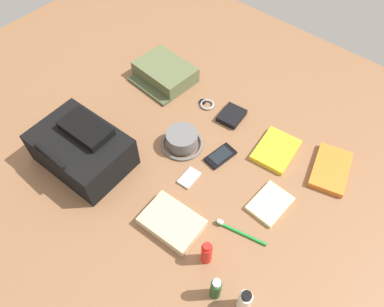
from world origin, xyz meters
TOP-DOWN VIEW (x-y plane):
  - ground_plane at (0.00, 0.00)m, footprint 2.64×2.02m
  - backpack at (0.31, 0.27)m, footprint 0.36×0.26m
  - toiletry_pouch at (0.40, -0.27)m, footprint 0.27×0.24m
  - bucket_hat at (0.08, -0.03)m, footprint 0.17×0.17m
  - toothpaste_tube at (-0.46, 0.31)m, footprint 0.04×0.04m
  - shampoo_bottle at (-0.38, 0.33)m, footprint 0.03×0.03m
  - sunscreen_spray at (-0.29, 0.27)m, footprint 0.03×0.03m
  - paperback_novel at (-0.43, -0.30)m, footprint 0.18×0.23m
  - travel_guidebook at (-0.22, -0.24)m, footprint 0.16×0.20m
  - cell_phone at (-0.08, -0.08)m, footprint 0.08×0.13m
  - media_player at (-0.05, 0.07)m, footprint 0.06×0.09m
  - wristwatch at (0.14, -0.26)m, footprint 0.07×0.06m
  - toothbrush at (-0.31, 0.13)m, footprint 0.18×0.05m
  - wallet at (0.02, -0.27)m, footprint 0.10×0.12m
  - notepad at (-0.34, -0.03)m, footprint 0.12×0.15m
  - folded_towel at (-0.13, 0.25)m, footprint 0.21×0.15m

SIDE VIEW (x-z plane):
  - ground_plane at x=0.00m, z-range -0.02..0.00m
  - media_player at x=-0.05m, z-range 0.00..0.01m
  - wristwatch at x=0.14m, z-range 0.00..0.01m
  - cell_phone at x=-0.08m, z-range 0.00..0.01m
  - toothbrush at x=-0.31m, z-range 0.00..0.02m
  - notepad at x=-0.34m, z-range 0.00..0.02m
  - travel_guidebook at x=-0.22m, z-range 0.00..0.02m
  - paperback_novel at x=-0.43m, z-range 0.00..0.02m
  - wallet at x=0.02m, z-range 0.00..0.02m
  - folded_towel at x=-0.13m, z-range 0.00..0.04m
  - bucket_hat at x=0.08m, z-range 0.00..0.06m
  - toiletry_pouch at x=0.40m, z-range 0.00..0.07m
  - sunscreen_spray at x=-0.29m, z-range 0.00..0.11m
  - toothpaste_tube at x=-0.46m, z-range 0.00..0.11m
  - shampoo_bottle at x=-0.38m, z-range 0.00..0.11m
  - backpack at x=0.31m, z-range -0.01..0.16m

